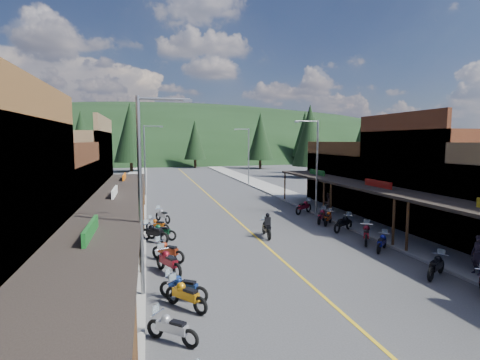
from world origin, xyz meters
TOP-DOWN VIEW (x-y plane):
  - ground at (0.00, 0.00)m, footprint 220.00×220.00m
  - centerline at (0.00, 20.00)m, footprint 0.15×90.00m
  - sidewalk_west at (-8.70, 20.00)m, footprint 3.40×94.00m
  - sidewalk_east at (8.70, 20.00)m, footprint 3.40×94.00m
  - shop_west_2 at (-13.75, 1.70)m, footprint 10.90×9.00m
  - shop_west_3 at (-13.78, 11.30)m, footprint 10.90×10.20m
  - shop_east_2 at (13.78, 1.70)m, footprint 10.90×9.00m
  - shop_east_3 at (13.75, 11.30)m, footprint 10.90×10.20m
  - streetlight_0 at (-6.95, -6.00)m, footprint 2.16×0.18m
  - streetlight_1 at (-6.95, 22.00)m, footprint 2.16×0.18m
  - streetlight_2 at (6.95, 8.00)m, footprint 2.16×0.18m
  - streetlight_3 at (6.95, 30.00)m, footprint 2.16×0.18m
  - ridge_hill at (0.00, 135.00)m, footprint 310.00×140.00m
  - pine_1 at (-24.00, 70.00)m, footprint 5.88×5.88m
  - pine_2 at (-10.00, 58.00)m, footprint 6.72×6.72m
  - pine_3 at (4.00, 66.00)m, footprint 5.04×5.04m
  - pine_4 at (18.00, 60.00)m, footprint 5.88×5.88m
  - pine_5 at (34.00, 72.00)m, footprint 6.72×6.72m
  - pine_6 at (46.00, 64.00)m, footprint 5.04×5.04m
  - pine_7 at (-32.00, 76.00)m, footprint 5.88×5.88m
  - pine_8 at (-22.00, 40.00)m, footprint 4.48×4.48m
  - pine_9 at (24.00, 45.00)m, footprint 4.93×4.93m
  - pine_10 at (-18.00, 50.00)m, footprint 5.38×5.38m
  - pine_11 at (20.00, 38.00)m, footprint 5.82×5.82m
  - bike_west_3 at (-6.18, -9.76)m, footprint 1.84×1.70m
  - bike_west_4 at (-5.53, -7.49)m, footprint 1.85×2.07m
  - bike_west_5 at (-5.55, -6.69)m, footprint 2.11×1.75m
  - bike_west_6 at (-5.95, -3.54)m, footprint 1.65×2.36m
  - bike_west_7 at (-5.87, -1.62)m, footprint 1.99×1.99m
  - bike_west_8 at (-6.48, 2.31)m, footprint 2.09×2.22m
  - bike_west_9 at (-6.05, 2.83)m, footprint 2.10×1.69m
  - bike_west_10 at (-6.23, 4.86)m, footprint 1.91×1.75m
  - bike_west_11 at (-5.75, 8.07)m, footprint 1.55×2.17m
  - bike_east_5 at (6.01, -6.96)m, footprint 2.10×1.66m
  - bike_east_6 at (6.09, -2.72)m, footprint 1.87×1.81m
  - bike_east_7 at (6.14, -1.07)m, footprint 1.88×2.33m
  - bike_east_8 at (6.32, 2.02)m, footprint 2.29×1.78m
  - bike_east_9 at (6.28, 4.20)m, footprint 1.80×1.96m
  - bike_east_10 at (6.07, 4.87)m, footprint 1.86×2.04m
  - bike_east_11 at (6.22, 8.61)m, footprint 2.32×1.92m
  - rider_on_bike at (0.66, 1.82)m, footprint 0.94×2.25m
  - pedestrian_east_a at (7.87, -7.40)m, footprint 0.44×0.67m
  - pedestrian_east_b at (8.32, 8.27)m, footprint 0.91×0.71m

SIDE VIEW (x-z plane):
  - ground at x=0.00m, z-range 0.00..0.00m
  - ridge_hill at x=0.00m, z-range -30.00..30.00m
  - centerline at x=0.00m, z-range 0.00..0.01m
  - sidewalk_west at x=-8.70m, z-range 0.00..0.15m
  - sidewalk_east at x=8.70m, z-range 0.00..0.15m
  - bike_west_3 at x=-6.18m, z-range 0.00..1.08m
  - bike_west_10 at x=-6.23m, z-range 0.00..1.11m
  - bike_east_6 at x=6.09m, z-range 0.00..1.11m
  - bike_east_9 at x=6.28m, z-range 0.00..1.14m
  - bike_east_5 at x=6.01m, z-range 0.00..1.17m
  - bike_west_9 at x=-6.05m, z-range 0.00..1.18m
  - bike_west_11 at x=-5.75m, z-range 0.00..1.19m
  - bike_west_5 at x=-5.55m, z-range 0.00..1.19m
  - bike_east_10 at x=6.07m, z-range 0.00..1.19m
  - bike_west_4 at x=-5.53m, z-range 0.00..1.20m
  - bike_west_7 at x=-5.87m, z-range 0.00..1.21m
  - bike_east_8 at x=6.32m, z-range 0.00..1.27m
  - bike_west_6 at x=-5.95m, z-range 0.00..1.29m
  - bike_east_7 at x=6.14m, z-range 0.00..1.31m
  - bike_west_8 at x=-6.48m, z-range 0.00..1.31m
  - bike_east_11 at x=6.22m, z-range 0.00..1.31m
  - rider_on_bike at x=0.66m, z-range -0.17..1.50m
  - pedestrian_east_b at x=8.32m, z-range 0.15..1.79m
  - pedestrian_east_a at x=7.87m, z-range 0.15..1.99m
  - shop_east_3 at x=13.75m, z-range -0.57..5.63m
  - shop_west_2 at x=-13.75m, z-range -0.57..5.63m
  - shop_east_2 at x=13.78m, z-range -0.58..7.62m
  - shop_west_3 at x=-13.78m, z-range -0.58..7.62m
  - streetlight_0 at x=-6.95m, z-range 0.46..8.46m
  - streetlight_1 at x=-6.95m, z-range 0.46..8.46m
  - streetlight_2 at x=6.95m, z-range 0.46..8.46m
  - streetlight_3 at x=6.95m, z-range 0.46..8.46m
  - pine_8 at x=-22.00m, z-range 0.98..10.98m
  - pine_9 at x=24.00m, z-range 0.98..11.78m
  - pine_3 at x=4.00m, z-range 0.98..11.98m
  - pine_6 at x=46.00m, z-range 0.98..11.98m
  - pine_10 at x=-18.00m, z-range 0.98..12.58m
  - pine_11 at x=20.00m, z-range 0.99..13.39m
  - pine_1 at x=-24.00m, z-range 0.99..13.49m
  - pine_4 at x=18.00m, z-range 0.99..13.49m
  - pine_7 at x=-32.00m, z-range 0.99..13.49m
  - pine_2 at x=-10.00m, z-range 0.99..14.99m
  - pine_5 at x=34.00m, z-range 0.99..14.99m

